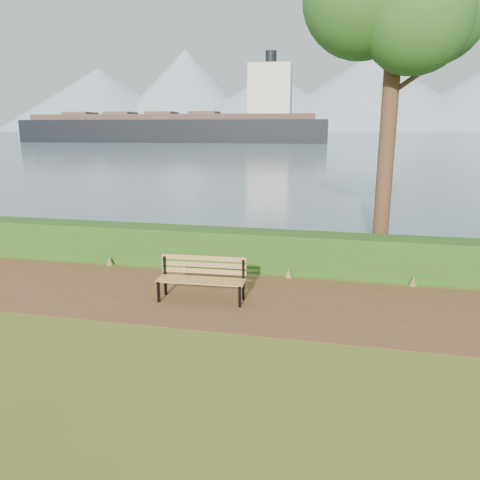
# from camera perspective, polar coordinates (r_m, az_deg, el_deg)

# --- Properties ---
(ground) EXTENTS (140.00, 140.00, 0.00)m
(ground) POSITION_cam_1_polar(r_m,az_deg,el_deg) (10.02, -4.68, -7.55)
(ground) COLOR #505D1A
(ground) RESTS_ON ground
(path) EXTENTS (40.00, 3.40, 0.01)m
(path) POSITION_cam_1_polar(r_m,az_deg,el_deg) (10.28, -4.19, -6.94)
(path) COLOR brown
(path) RESTS_ON ground
(hedge) EXTENTS (32.00, 0.85, 1.00)m
(hedge) POSITION_cam_1_polar(r_m,az_deg,el_deg) (12.25, -1.15, -1.08)
(hedge) COLOR #154112
(hedge) RESTS_ON ground
(water) EXTENTS (700.00, 510.00, 0.00)m
(water) POSITION_cam_1_polar(r_m,az_deg,el_deg) (268.95, 12.26, 12.59)
(water) COLOR slate
(water) RESTS_ON ground
(mountains) EXTENTS (585.00, 190.00, 70.00)m
(mountains) POSITION_cam_1_polar(r_m,az_deg,el_deg) (415.83, 11.38, 16.72)
(mountains) COLOR #8297AE
(mountains) RESTS_ON ground
(bench) EXTENTS (1.88, 0.64, 0.93)m
(bench) POSITION_cam_1_polar(r_m,az_deg,el_deg) (9.99, -4.64, -4.35)
(bench) COLOR black
(bench) RESTS_ON ground
(cargo_ship) EXTENTS (72.38, 15.27, 21.82)m
(cargo_ship) POSITION_cam_1_polar(r_m,az_deg,el_deg) (113.37, -6.94, 13.38)
(cargo_ship) COLOR black
(cargo_ship) RESTS_ON ground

